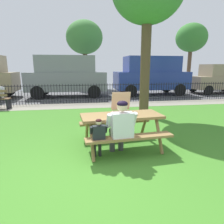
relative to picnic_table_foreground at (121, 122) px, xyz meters
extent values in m
cube|color=#3E7C26|center=(-0.91, 0.27, -0.61)|extent=(28.00, 11.25, 0.02)
cube|color=gray|center=(-0.91, 5.20, -0.60)|extent=(28.00, 1.40, 0.01)
cube|color=#515154|center=(-0.91, 8.92, -0.60)|extent=(28.00, 6.06, 0.01)
cube|color=olive|center=(0.00, 0.00, 0.14)|extent=(1.86, 0.90, 0.06)
cube|color=olive|center=(0.05, -0.60, -0.16)|extent=(1.82, 0.43, 0.05)
cube|color=olive|center=(-0.05, 0.60, -0.16)|extent=(1.82, 0.43, 0.05)
cylinder|color=olive|center=(-0.70, -0.47, -0.24)|extent=(0.10, 0.44, 0.74)
cylinder|color=olive|center=(-0.77, 0.35, -0.24)|extent=(0.10, 0.44, 0.74)
cylinder|color=olive|center=(0.77, -0.35, -0.24)|extent=(0.10, 0.44, 0.74)
cylinder|color=olive|center=(0.70, 0.47, -0.24)|extent=(0.10, 0.44, 0.74)
cube|color=tan|center=(0.03, -0.02, 0.18)|extent=(0.45, 0.45, 0.01)
cube|color=silver|center=(0.03, -0.02, 0.19)|extent=(0.42, 0.42, 0.00)
cube|color=tan|center=(0.04, -0.23, 0.21)|extent=(0.44, 0.03, 0.04)
cube|color=tan|center=(0.03, 0.19, 0.21)|extent=(0.44, 0.03, 0.04)
cube|color=tan|center=(-0.18, -0.03, 0.21)|extent=(0.03, 0.44, 0.04)
cube|color=tan|center=(0.25, -0.01, 0.21)|extent=(0.03, 0.44, 0.04)
cube|color=tan|center=(0.03, 0.21, 0.45)|extent=(0.44, 0.13, 0.43)
cylinder|color=tan|center=(0.03, -0.02, 0.19)|extent=(0.37, 0.37, 0.01)
cylinder|color=#F9DB68|center=(0.03, -0.02, 0.20)|extent=(0.34, 0.34, 0.00)
cylinder|color=#454545|center=(-0.25, -0.20, -0.38)|extent=(0.12, 0.12, 0.44)
cylinder|color=#454545|center=(-0.23, -0.41, -0.13)|extent=(0.18, 0.43, 0.15)
cylinder|color=#454545|center=(-0.05, -0.18, -0.38)|extent=(0.12, 0.12, 0.44)
cylinder|color=#454545|center=(-0.03, -0.39, -0.13)|extent=(0.18, 0.43, 0.15)
cube|color=silver|center=(-0.11, -0.61, 0.10)|extent=(0.44, 0.25, 0.52)
cylinder|color=silver|center=(-0.38, -0.58, 0.21)|extent=(0.11, 0.21, 0.31)
cylinder|color=silver|center=(0.14, -0.54, 0.21)|extent=(0.11, 0.21, 0.31)
sphere|color=beige|center=(-0.11, -0.59, 0.48)|extent=(0.21, 0.21, 0.21)
ellipsoid|color=black|center=(-0.11, -0.60, 0.53)|extent=(0.21, 0.20, 0.12)
cylinder|color=#252525|center=(-0.65, -0.42, -0.38)|extent=(0.07, 0.07, 0.44)
cylinder|color=#252525|center=(-0.64, -0.54, -0.14)|extent=(0.10, 0.24, 0.08)
cylinder|color=#252525|center=(-0.54, -0.41, -0.38)|extent=(0.07, 0.07, 0.44)
cylinder|color=#252525|center=(-0.53, -0.53, -0.14)|extent=(0.10, 0.24, 0.08)
cube|color=#1E2328|center=(-0.58, -0.65, -0.01)|extent=(0.25, 0.14, 0.29)
cylinder|color=#1E2328|center=(-0.72, -0.63, 0.05)|extent=(0.06, 0.12, 0.17)
cylinder|color=#1E2328|center=(-0.43, -0.61, 0.05)|extent=(0.06, 0.12, 0.17)
sphere|color=beige|center=(-0.58, -0.64, 0.20)|extent=(0.12, 0.12, 0.12)
ellipsoid|color=black|center=(-0.58, -0.64, 0.23)|extent=(0.12, 0.11, 0.07)
cylinder|color=black|center=(-0.91, 5.90, 0.31)|extent=(18.38, 0.03, 0.03)
cylinder|color=black|center=(-0.91, 5.90, -0.45)|extent=(18.38, 0.03, 0.03)
cylinder|color=black|center=(-4.69, 5.90, -0.11)|extent=(0.02, 0.02, 0.98)
cylinder|color=black|center=(-4.55, 5.90, -0.11)|extent=(0.02, 0.02, 0.98)
cylinder|color=black|center=(-4.41, 5.90, -0.11)|extent=(0.02, 0.02, 0.98)
cylinder|color=black|center=(-4.27, 5.90, -0.11)|extent=(0.02, 0.02, 0.98)
cylinder|color=black|center=(-4.13, 5.90, -0.11)|extent=(0.02, 0.02, 0.98)
cylinder|color=black|center=(-3.99, 5.90, -0.11)|extent=(0.02, 0.02, 0.98)
cylinder|color=black|center=(-3.85, 5.90, -0.11)|extent=(0.02, 0.02, 0.98)
cylinder|color=black|center=(-3.71, 5.90, -0.11)|extent=(0.02, 0.02, 0.98)
cylinder|color=black|center=(-3.57, 5.90, -0.11)|extent=(0.02, 0.02, 0.98)
cylinder|color=black|center=(-3.43, 5.90, -0.11)|extent=(0.02, 0.02, 0.98)
cylinder|color=black|center=(-3.29, 5.90, -0.11)|extent=(0.02, 0.02, 0.98)
cylinder|color=black|center=(-3.15, 5.90, -0.11)|extent=(0.02, 0.02, 0.98)
cylinder|color=black|center=(-3.01, 5.90, -0.11)|extent=(0.02, 0.02, 0.98)
cylinder|color=black|center=(-2.87, 5.90, -0.11)|extent=(0.02, 0.02, 0.98)
cylinder|color=black|center=(-2.73, 5.90, -0.11)|extent=(0.02, 0.02, 0.98)
cylinder|color=black|center=(-2.59, 5.90, -0.11)|extent=(0.02, 0.02, 0.98)
cylinder|color=black|center=(-2.45, 5.90, -0.11)|extent=(0.02, 0.02, 0.98)
cylinder|color=black|center=(-2.31, 5.90, -0.11)|extent=(0.02, 0.02, 0.98)
cylinder|color=black|center=(-2.17, 5.90, -0.11)|extent=(0.02, 0.02, 0.98)
cylinder|color=black|center=(-2.03, 5.90, -0.11)|extent=(0.02, 0.02, 0.98)
cylinder|color=black|center=(-1.89, 5.90, -0.11)|extent=(0.02, 0.02, 0.98)
cylinder|color=black|center=(-1.75, 5.90, -0.11)|extent=(0.02, 0.02, 0.98)
cylinder|color=black|center=(-1.61, 5.90, -0.11)|extent=(0.02, 0.02, 0.98)
cylinder|color=black|center=(-1.47, 5.90, -0.11)|extent=(0.02, 0.02, 0.98)
cylinder|color=black|center=(-1.33, 5.90, -0.11)|extent=(0.02, 0.02, 0.98)
cylinder|color=black|center=(-1.19, 5.90, -0.11)|extent=(0.02, 0.02, 0.98)
cylinder|color=black|center=(-1.05, 5.90, -0.11)|extent=(0.02, 0.02, 0.98)
cylinder|color=black|center=(-0.91, 5.90, -0.11)|extent=(0.02, 0.02, 0.98)
cylinder|color=black|center=(-0.77, 5.90, -0.11)|extent=(0.02, 0.02, 0.98)
cylinder|color=black|center=(-0.62, 5.90, -0.11)|extent=(0.02, 0.02, 0.98)
cylinder|color=black|center=(-0.48, 5.90, -0.11)|extent=(0.02, 0.02, 0.98)
cylinder|color=black|center=(-0.34, 5.90, -0.11)|extent=(0.02, 0.02, 0.98)
cylinder|color=black|center=(-0.20, 5.90, -0.11)|extent=(0.02, 0.02, 0.98)
cylinder|color=black|center=(-0.06, 5.90, -0.11)|extent=(0.02, 0.02, 0.98)
cylinder|color=black|center=(0.08, 5.90, -0.11)|extent=(0.02, 0.02, 0.98)
cylinder|color=black|center=(0.22, 5.90, -0.11)|extent=(0.02, 0.02, 0.98)
cylinder|color=black|center=(0.36, 5.90, -0.11)|extent=(0.02, 0.02, 0.98)
cylinder|color=black|center=(0.50, 5.90, -0.11)|extent=(0.02, 0.02, 0.98)
cylinder|color=black|center=(0.64, 5.90, -0.11)|extent=(0.02, 0.02, 0.98)
cylinder|color=black|center=(0.78, 5.90, -0.11)|extent=(0.02, 0.02, 0.98)
cylinder|color=black|center=(0.92, 5.90, -0.11)|extent=(0.02, 0.02, 0.98)
cylinder|color=black|center=(1.06, 5.90, -0.11)|extent=(0.02, 0.02, 0.98)
cylinder|color=black|center=(1.20, 5.90, -0.11)|extent=(0.02, 0.02, 0.98)
cylinder|color=black|center=(1.34, 5.90, -0.11)|extent=(0.02, 0.02, 0.98)
cylinder|color=black|center=(1.48, 5.90, -0.11)|extent=(0.02, 0.02, 0.98)
cylinder|color=black|center=(1.62, 5.90, -0.11)|extent=(0.02, 0.02, 0.98)
cylinder|color=black|center=(1.76, 5.90, -0.11)|extent=(0.02, 0.02, 0.98)
cylinder|color=black|center=(1.90, 5.90, -0.11)|extent=(0.02, 0.02, 0.98)
cylinder|color=black|center=(2.04, 5.90, -0.11)|extent=(0.02, 0.02, 0.98)
cylinder|color=black|center=(2.18, 5.90, -0.11)|extent=(0.02, 0.02, 0.98)
cylinder|color=black|center=(2.32, 5.90, -0.11)|extent=(0.02, 0.02, 0.98)
cylinder|color=black|center=(2.46, 5.90, -0.11)|extent=(0.02, 0.02, 0.98)
cylinder|color=black|center=(2.60, 5.90, -0.11)|extent=(0.02, 0.02, 0.98)
cylinder|color=black|center=(2.74, 5.90, -0.11)|extent=(0.02, 0.02, 0.98)
cylinder|color=black|center=(2.88, 5.90, -0.11)|extent=(0.02, 0.02, 0.98)
cylinder|color=black|center=(3.02, 5.90, -0.11)|extent=(0.02, 0.02, 0.98)
cylinder|color=black|center=(3.16, 5.90, -0.11)|extent=(0.02, 0.02, 0.98)
cylinder|color=black|center=(3.30, 5.90, -0.11)|extent=(0.02, 0.02, 0.98)
cylinder|color=black|center=(3.44, 5.90, -0.11)|extent=(0.02, 0.02, 0.98)
cylinder|color=black|center=(3.58, 5.90, -0.11)|extent=(0.02, 0.02, 0.98)
cylinder|color=black|center=(3.72, 5.90, -0.11)|extent=(0.02, 0.02, 0.98)
cylinder|color=black|center=(3.86, 5.90, -0.11)|extent=(0.02, 0.02, 0.98)
cylinder|color=black|center=(4.00, 5.90, -0.11)|extent=(0.02, 0.02, 0.98)
cylinder|color=black|center=(4.14, 5.90, -0.11)|extent=(0.02, 0.02, 0.98)
cylinder|color=black|center=(4.28, 5.90, -0.11)|extent=(0.02, 0.02, 0.98)
cylinder|color=black|center=(4.42, 5.90, -0.11)|extent=(0.02, 0.02, 0.98)
cylinder|color=black|center=(4.57, 5.90, -0.11)|extent=(0.02, 0.02, 0.98)
cylinder|color=black|center=(4.71, 5.90, -0.11)|extent=(0.02, 0.02, 0.98)
cylinder|color=black|center=(4.85, 5.90, -0.11)|extent=(0.02, 0.02, 0.98)
cylinder|color=black|center=(4.99, 5.90, -0.11)|extent=(0.02, 0.02, 0.98)
cylinder|color=black|center=(5.13, 5.90, -0.11)|extent=(0.02, 0.02, 0.98)
cylinder|color=black|center=(5.27, 5.90, -0.11)|extent=(0.02, 0.02, 0.98)
cylinder|color=black|center=(5.41, 5.90, -0.11)|extent=(0.02, 0.02, 0.98)
cylinder|color=black|center=(5.55, 5.90, -0.11)|extent=(0.02, 0.02, 0.98)
cylinder|color=black|center=(5.69, 5.90, -0.11)|extent=(0.02, 0.02, 0.98)
cylinder|color=black|center=(5.83, 5.90, -0.11)|extent=(0.02, 0.02, 0.98)
cylinder|color=black|center=(5.97, 5.90, -0.11)|extent=(0.02, 0.02, 0.98)
cylinder|color=black|center=(6.11, 5.90, -0.11)|extent=(0.02, 0.02, 0.98)
cylinder|color=black|center=(6.25, 5.90, -0.11)|extent=(0.02, 0.02, 0.98)
cylinder|color=black|center=(6.39, 5.90, -0.11)|extent=(0.02, 0.02, 0.98)
cylinder|color=black|center=(6.53, 5.90, -0.11)|extent=(0.02, 0.02, 0.98)
cylinder|color=black|center=(6.67, 5.90, -0.11)|extent=(0.02, 0.02, 0.98)
cylinder|color=black|center=(6.81, 5.90, -0.11)|extent=(0.02, 0.02, 0.98)
cylinder|color=black|center=(6.95, 5.90, -0.11)|extent=(0.02, 0.02, 0.98)
cylinder|color=black|center=(7.09, 5.90, -0.11)|extent=(0.02, 0.02, 0.98)
cylinder|color=black|center=(7.23, 5.90, -0.11)|extent=(0.02, 0.02, 0.98)
cube|color=black|center=(-4.03, 5.01, -0.38)|extent=(0.09, 0.44, 0.44)
cylinder|color=silver|center=(-4.24, 5.13, 0.21)|extent=(0.09, 0.21, 0.31)
cylinder|color=brown|center=(1.53, 3.02, 1.13)|extent=(0.36, 0.36, 3.46)
cylinder|color=black|center=(-5.38, 9.33, -0.22)|extent=(0.76, 0.13, 0.76)
cube|color=gray|center=(-1.66, 8.32, 0.35)|extent=(4.74, 2.07, 1.10)
cube|color=gray|center=(-1.66, 8.32, 1.38)|extent=(3.44, 1.80, 0.96)
cube|color=#262D38|center=(-0.56, 8.29, 1.38)|extent=(0.08, 1.67, 0.82)
cylinder|color=black|center=(-0.09, 7.30, -0.22)|extent=(0.76, 0.13, 0.76)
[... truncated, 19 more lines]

